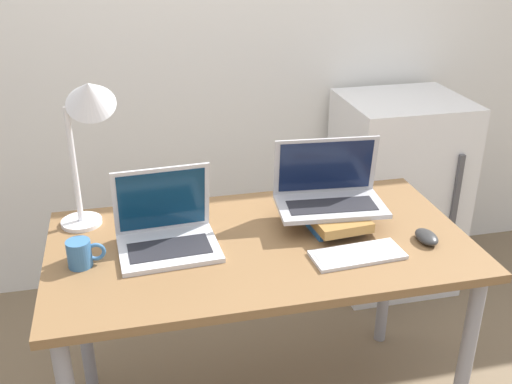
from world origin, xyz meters
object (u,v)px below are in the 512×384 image
(laptop_left, at_px, (167,232))
(laptop_on_books, at_px, (329,192))
(wireless_keyboard, at_px, (358,255))
(mouse, at_px, (426,237))
(mug, at_px, (81,253))
(desk_lamp, at_px, (88,111))
(mini_fridge, at_px, (396,194))
(book_stack, at_px, (331,217))

(laptop_left, height_order, laptop_on_books, laptop_on_books)
(wireless_keyboard, bearing_deg, mouse, 8.56)
(laptop_left, xyz_separation_m, wireless_keyboard, (0.58, -0.20, -0.04))
(laptop_on_books, xyz_separation_m, mug, (-0.84, -0.12, -0.06))
(wireless_keyboard, relative_size, mug, 2.58)
(laptop_left, distance_m, desk_lamp, 0.46)
(laptop_left, bearing_deg, laptop_on_books, 5.36)
(wireless_keyboard, height_order, mini_fridge, mini_fridge)
(book_stack, height_order, wireless_keyboard, book_stack)
(desk_lamp, distance_m, mini_fridge, 1.65)
(desk_lamp, bearing_deg, wireless_keyboard, -26.27)
(mug, xyz_separation_m, mini_fridge, (1.45, 0.81, -0.32))
(book_stack, xyz_separation_m, desk_lamp, (-0.78, 0.17, 0.38))
(mini_fridge, bearing_deg, mug, -150.90)
(mouse, relative_size, mini_fridge, 0.11)
(book_stack, xyz_separation_m, wireless_keyboard, (0.01, -0.22, -0.03))
(mouse, height_order, mini_fridge, mini_fridge)
(mug, relative_size, desk_lamp, 0.21)
(mouse, height_order, desk_lamp, desk_lamp)
(laptop_on_books, distance_m, mug, 0.85)
(mouse, bearing_deg, mug, 174.73)
(laptop_left, distance_m, mini_fridge, 1.43)
(book_stack, bearing_deg, mini_fridge, 49.97)
(laptop_on_books, xyz_separation_m, mini_fridge, (0.61, 0.69, -0.39))
(laptop_on_books, bearing_deg, wireless_keyboard, -87.70)
(book_stack, relative_size, laptop_on_books, 0.74)
(book_stack, xyz_separation_m, mouse, (0.27, -0.18, -0.02))
(mug, bearing_deg, mini_fridge, 29.10)
(laptop_left, bearing_deg, mini_fridge, 32.18)
(laptop_left, bearing_deg, desk_lamp, 138.47)
(book_stack, bearing_deg, wireless_keyboard, -86.98)
(laptop_on_books, distance_m, wireless_keyboard, 0.28)
(mug, relative_size, mini_fridge, 0.12)
(mouse, relative_size, mug, 0.91)
(book_stack, height_order, mug, mug)
(laptop_left, distance_m, mug, 0.28)
(mini_fridge, bearing_deg, book_stack, -130.03)
(book_stack, height_order, mini_fridge, mini_fridge)
(laptop_on_books, relative_size, wireless_keyboard, 1.27)
(mug, height_order, mini_fridge, mini_fridge)
(laptop_on_books, distance_m, desk_lamp, 0.85)
(book_stack, bearing_deg, desk_lamp, 167.50)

